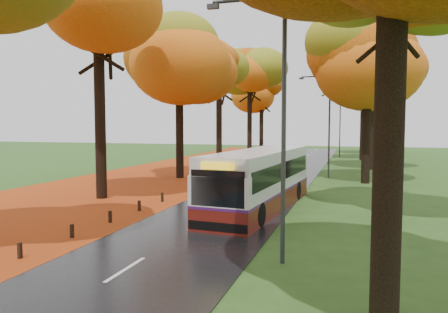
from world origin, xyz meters
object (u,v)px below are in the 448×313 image
at_px(streetlamp_far, 338,120).
at_px(car_silver, 270,157).
at_px(streetlamp_near, 275,107).
at_px(bus, 260,178).
at_px(streetlamp_mid, 326,117).
at_px(car_white, 263,159).
at_px(car_dark, 286,152).

height_order(streetlamp_far, car_silver, streetlamp_far).
relative_size(streetlamp_near, bus, 0.72).
distance_m(streetlamp_mid, streetlamp_far, 22.00).
xyz_separation_m(streetlamp_far, car_white, (-6.30, -15.65, -3.92)).
height_order(car_white, car_silver, car_white).
bearing_deg(streetlamp_mid, car_silver, 123.11).
xyz_separation_m(car_white, car_silver, (0.05, 3.23, -0.03)).
distance_m(streetlamp_near, car_dark, 41.83).
relative_size(bus, car_white, 2.50).
distance_m(streetlamp_near, car_white, 29.31).
bearing_deg(car_dark, streetlamp_far, 7.86).
bearing_deg(streetlamp_near, streetlamp_far, 90.00).
bearing_deg(bus, streetlamp_near, -69.74).
xyz_separation_m(streetlamp_far, car_dark, (-6.07, -2.81, -4.02)).
height_order(car_silver, car_dark, car_silver).
relative_size(streetlamp_far, car_silver, 1.81).
height_order(streetlamp_near, car_silver, streetlamp_near).
xyz_separation_m(streetlamp_mid, bus, (-2.19, -14.02, -3.17)).
bearing_deg(car_silver, streetlamp_far, 62.43).
relative_size(streetlamp_near, car_dark, 1.77).
xyz_separation_m(bus, car_white, (-4.11, 20.37, -0.75)).
bearing_deg(streetlamp_mid, streetlamp_near, -90.00).
height_order(streetlamp_far, bus, streetlamp_far).
bearing_deg(streetlamp_near, streetlamp_mid, 90.00).
relative_size(streetlamp_far, car_white, 1.80).
xyz_separation_m(streetlamp_near, streetlamp_mid, (0.00, 22.00, 0.00)).
relative_size(streetlamp_far, car_dark, 1.77).
distance_m(streetlamp_far, car_silver, 14.45).
relative_size(bus, car_dark, 2.45).
bearing_deg(car_silver, car_dark, 88.05).
bearing_deg(streetlamp_far, car_silver, -116.71).
distance_m(streetlamp_far, car_white, 17.32).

